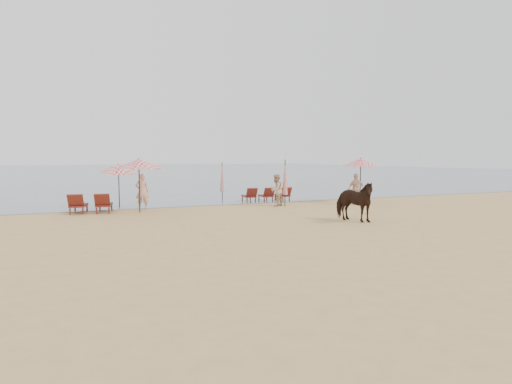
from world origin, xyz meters
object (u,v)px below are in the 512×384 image
cow (354,201)px  beachgoer_left (142,191)px  lounger_cluster_right (267,195)px  umbrella_open_right (361,162)px  beachgoer_right_b (356,189)px  umbrella_closed_right (285,177)px  umbrella_closed_left (222,177)px  umbrella_open_left_b (119,168)px  lounger_cluster_left (91,204)px  umbrella_open_left_a (139,164)px  beachgoer_right_a (276,190)px

cow → beachgoer_left: 10.48m
lounger_cluster_right → beachgoer_left: (-7.24, -0.81, 0.49)m
umbrella_open_right → cow: (-4.88, -5.98, -1.50)m
lounger_cluster_right → cow: (-0.06, -8.44, 0.41)m
beachgoer_right_b → umbrella_closed_right: bearing=-8.1°
beachgoer_left → umbrella_open_right: bearing=-178.5°
umbrella_closed_left → umbrella_closed_right: umbrella_closed_right is taller
umbrella_open_left_b → beachgoer_right_b: umbrella_open_left_b is taller
umbrella_open_right → cow: 7.86m
lounger_cluster_left → umbrella_open_left_b: umbrella_open_left_b is taller
umbrella_open_left_b → umbrella_open_right: 13.35m
lounger_cluster_right → umbrella_open_left_a: (-7.57, -2.11, 1.88)m
umbrella_closed_right → beachgoer_right_b: 4.06m
lounger_cluster_right → beachgoer_right_a: (-0.50, -2.26, 0.44)m
umbrella_open_right → cow: bearing=-117.5°
umbrella_open_right → beachgoer_right_b: umbrella_open_right is taller
lounger_cluster_left → beachgoer_right_a: 9.23m
cow → beachgoer_right_a: beachgoer_right_a is taller
umbrella_closed_left → umbrella_open_right: bearing=-28.6°
beachgoer_right_a → umbrella_closed_right: bearing=133.2°
lounger_cluster_right → beachgoer_right_a: 2.36m
umbrella_closed_left → lounger_cluster_right: bearing=-31.9°
umbrella_open_right → beachgoer_left: umbrella_open_right is taller
umbrella_open_left_b → umbrella_closed_left: size_ratio=1.01×
umbrella_open_left_a → lounger_cluster_left: bearing=158.4°
umbrella_open_left_a → umbrella_open_right: 12.38m
lounger_cluster_right → umbrella_closed_right: (-0.04, -2.39, 1.12)m
beachgoer_right_b → beachgoer_left: bearing=-7.1°
lounger_cluster_right → beachgoer_left: beachgoer_left is taller
lounger_cluster_right → lounger_cluster_left: bearing=-163.1°
umbrella_open_left_b → umbrella_open_right: size_ratio=0.91×
umbrella_closed_left → beachgoer_right_a: bearing=-64.3°
lounger_cluster_right → umbrella_open_left_b: size_ratio=1.22×
umbrella_closed_left → beachgoer_right_a: 4.11m
beachgoer_right_b → beachgoer_right_a: bearing=-8.3°
umbrella_open_left_b → cow: (8.16, -8.85, -1.21)m
umbrella_open_left_b → beachgoer_right_b: (12.08, -3.77, -1.17)m
umbrella_closed_left → beachgoer_right_a: umbrella_closed_left is taller
cow → beachgoer_left: (-7.18, 7.63, 0.08)m
lounger_cluster_right → umbrella_closed_right: bearing=-82.6°
umbrella_open_left_a → umbrella_closed_left: (5.31, 3.51, -0.86)m
lounger_cluster_right → umbrella_closed_left: umbrella_closed_left is taller
umbrella_closed_left → beachgoer_right_b: size_ratio=1.35×
umbrella_open_left_a → umbrella_open_left_b: 2.62m
umbrella_open_left_a → umbrella_open_left_b: umbrella_open_left_a is taller
cow → beachgoer_right_b: bearing=32.7°
umbrella_open_left_a → umbrella_closed_right: bearing=-6.8°
umbrella_closed_right → lounger_cluster_right: bearing=89.1°
lounger_cluster_left → lounger_cluster_right: size_ratio=0.72×
cow → umbrella_open_left_b: bearing=112.9°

